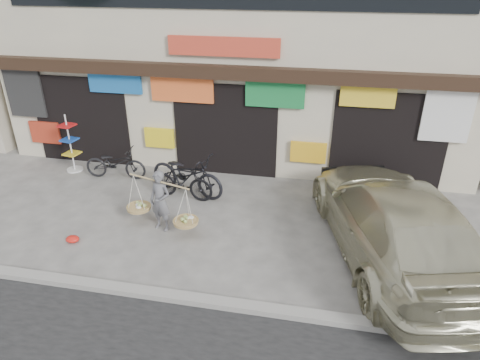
% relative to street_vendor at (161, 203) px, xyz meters
% --- Properties ---
extents(ground, '(70.00, 70.00, 0.00)m').
position_rel_street_vendor_xyz_m(ground, '(0.80, -0.25, -0.68)').
color(ground, gray).
rests_on(ground, ground).
extents(kerb, '(70.00, 0.25, 0.12)m').
position_rel_street_vendor_xyz_m(kerb, '(0.80, -2.25, -0.62)').
color(kerb, gray).
rests_on(kerb, ground).
extents(shophouse_block, '(14.00, 6.32, 7.00)m').
position_rel_street_vendor_xyz_m(shophouse_block, '(0.80, 6.17, 2.77)').
color(shophouse_block, beige).
rests_on(shophouse_block, ground).
extents(street_vendor, '(1.86, 0.95, 1.49)m').
position_rel_street_vendor_xyz_m(street_vendor, '(0.00, 0.00, 0.00)').
color(street_vendor, slate).
rests_on(street_vendor, ground).
extents(bike_0, '(1.83, 0.75, 0.94)m').
position_rel_street_vendor_xyz_m(bike_0, '(-2.27, 2.30, -0.21)').
color(bike_0, black).
rests_on(bike_0, ground).
extents(bike_1, '(1.75, 0.68, 1.02)m').
position_rel_street_vendor_xyz_m(bike_1, '(0.02, 1.50, -0.17)').
color(bike_1, black).
rests_on(bike_1, ground).
extents(bike_2, '(2.37, 1.40, 1.17)m').
position_rel_street_vendor_xyz_m(bike_2, '(0.06, 1.81, -0.09)').
color(bike_2, black).
rests_on(bike_2, ground).
extents(suv, '(3.83, 6.32, 1.71)m').
position_rel_street_vendor_xyz_m(suv, '(5.15, -0.01, 0.18)').
color(suv, beige).
rests_on(suv, ground).
extents(display_rack, '(0.49, 0.49, 1.77)m').
position_rel_street_vendor_xyz_m(display_rack, '(-3.77, 2.53, 0.03)').
color(display_rack, silver).
rests_on(display_rack, ground).
extents(red_bag, '(0.31, 0.25, 0.14)m').
position_rel_street_vendor_xyz_m(red_bag, '(-1.81, -0.93, -0.61)').
color(red_bag, red).
rests_on(red_bag, ground).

